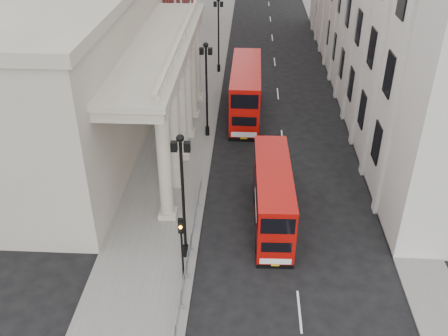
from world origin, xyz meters
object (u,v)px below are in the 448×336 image
(lamp_post_mid, at_px, (207,84))
(pedestrian_c, at_px, (181,115))
(pedestrian_b, at_px, (156,120))
(bus_near, at_px, (273,195))
(lamp_post_north, at_px, (219,30))
(lamp_post_south, at_px, (183,190))
(pedestrian_a, at_px, (162,151))
(traffic_light, at_px, (181,239))
(bus_far, at_px, (246,90))

(lamp_post_mid, height_order, pedestrian_c, lamp_post_mid)
(lamp_post_mid, distance_m, pedestrian_b, 6.22)
(bus_near, relative_size, pedestrian_b, 5.76)
(lamp_post_mid, bearing_deg, lamp_post_north, 90.00)
(lamp_post_north, bearing_deg, lamp_post_mid, -90.00)
(lamp_post_south, relative_size, pedestrian_a, 4.72)
(lamp_post_north, bearing_deg, pedestrian_b, -107.32)
(traffic_light, bearing_deg, bus_near, 48.77)
(traffic_light, height_order, bus_far, bus_far)
(pedestrian_c, bearing_deg, lamp_post_north, 107.95)
(lamp_post_mid, relative_size, lamp_post_north, 1.00)
(lamp_post_mid, height_order, lamp_post_north, same)
(pedestrian_a, bearing_deg, pedestrian_c, 90.38)
(lamp_post_south, distance_m, traffic_light, 2.71)
(pedestrian_c, bearing_deg, pedestrian_b, -117.56)
(lamp_post_mid, xyz_separation_m, lamp_post_north, (0.00, 16.00, 0.00))
(traffic_light, xyz_separation_m, pedestrian_c, (-2.72, 20.38, -2.18))
(lamp_post_south, distance_m, bus_far, 21.03)
(bus_far, bearing_deg, lamp_post_north, 106.37)
(lamp_post_north, relative_size, traffic_light, 1.93)
(lamp_post_south, distance_m, lamp_post_mid, 16.00)
(bus_far, xyz_separation_m, pedestrian_a, (-6.52, -9.36, -1.50))
(lamp_post_north, bearing_deg, pedestrian_a, -98.94)
(traffic_light, xyz_separation_m, bus_near, (5.19, 5.92, -1.00))
(traffic_light, height_order, pedestrian_c, traffic_light)
(lamp_post_south, bearing_deg, lamp_post_mid, 90.00)
(traffic_light, distance_m, pedestrian_c, 20.68)
(bus_far, bearing_deg, bus_near, -82.73)
(pedestrian_c, bearing_deg, bus_far, 49.97)
(bus_near, bearing_deg, lamp_post_north, 99.33)
(bus_near, height_order, pedestrian_c, bus_near)
(lamp_post_south, relative_size, bus_near, 0.88)
(pedestrian_b, height_order, pedestrian_c, pedestrian_b)
(lamp_post_south, bearing_deg, traffic_light, -87.16)
(bus_far, bearing_deg, pedestrian_c, -158.50)
(traffic_light, bearing_deg, pedestrian_a, 104.18)
(lamp_post_north, distance_m, traffic_light, 34.07)
(lamp_post_mid, relative_size, pedestrian_b, 5.09)
(traffic_light, height_order, pedestrian_b, traffic_light)
(pedestrian_a, bearing_deg, pedestrian_b, 109.49)
(lamp_post_south, distance_m, lamp_post_north, 32.00)
(pedestrian_c, bearing_deg, lamp_post_south, -53.05)
(traffic_light, xyz_separation_m, bus_far, (3.16, 22.66, -0.61))
(traffic_light, relative_size, pedestrian_c, 2.68)
(pedestrian_c, bearing_deg, traffic_light, -53.57)
(traffic_light, bearing_deg, pedestrian_b, 104.11)
(bus_near, height_order, pedestrian_b, bus_near)
(lamp_post_north, relative_size, pedestrian_a, 4.72)
(lamp_post_south, height_order, bus_near, lamp_post_south)
(lamp_post_south, height_order, pedestrian_c, lamp_post_south)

